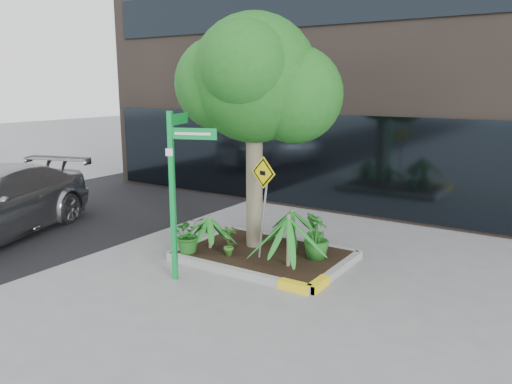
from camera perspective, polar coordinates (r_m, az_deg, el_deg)
The scene contains 13 objects.
ground at distance 10.13m, azimuth -0.89°, elevation -7.90°, with size 80.00×80.00×0.00m, color gray.
asphalt_road at distance 14.62m, azimuth -22.60°, elevation -2.53°, with size 7.00×80.00×0.01m, color black.
planter at distance 10.19m, azimuth 1.06°, elevation -7.16°, with size 3.35×2.36×0.15m.
tree at distance 10.10m, azimuth -0.15°, elevation 12.84°, with size 3.28×2.91×4.92m.
palm_front at distance 9.19m, azimuth 3.75°, elevation -3.00°, with size 1.11×1.11×1.23m.
palm_left at distance 10.32m, azimuth -5.33°, elevation -2.93°, with size 0.78×0.78×0.87m.
palm_back at distance 10.66m, azimuth 4.11°, elevation -2.16°, with size 0.84×0.84×0.93m.
shrub_a at distance 10.16m, azimuth -7.68°, elevation -4.79°, with size 0.68×0.68×0.76m, color #1C5D1A.
shrub_b at distance 9.78m, azimuth 6.93°, elevation -5.04°, with size 0.50×0.50×0.89m, color #1F5F1C.
shrub_c at distance 9.90m, azimuth -3.09°, elevation -5.53°, with size 0.34×0.34×0.64m, color #337123.
shrub_d at distance 10.22m, azimuth 6.76°, elevation -4.52°, with size 0.45×0.45×0.81m, color #20691E.
street_sign_post at distance 8.88m, azimuth -9.09°, elevation 1.66°, with size 1.09×0.86×3.04m.
cattle_sign at distance 9.58m, azimuth 0.88°, elevation 0.25°, with size 0.60×0.30×1.99m.
Camera 1 is at (5.30, -7.91, 3.46)m, focal length 35.00 mm.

